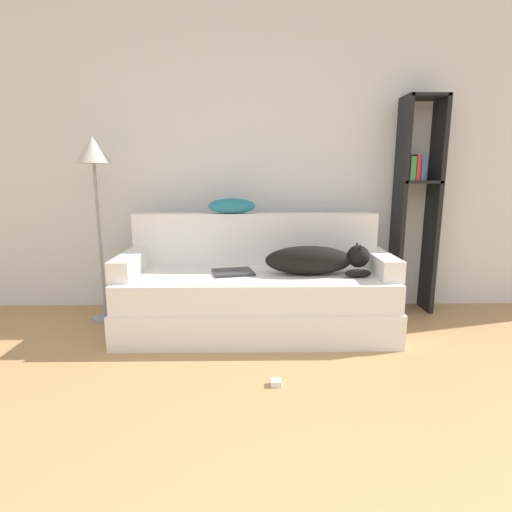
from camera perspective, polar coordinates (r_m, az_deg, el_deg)
wall_back at (r=3.60m, az=3.65°, el=14.13°), size 7.39×0.06×2.70m
couch at (r=3.08m, az=-0.03°, el=-6.64°), size 2.03×0.82×0.46m
couch_backrest at (r=3.30m, az=-0.11°, el=2.50°), size 1.99×0.15×0.42m
couch_arm_left at (r=3.12m, az=-17.51°, el=-1.09°), size 0.15×0.63×0.15m
couch_arm_right at (r=3.15m, az=17.32°, el=-0.98°), size 0.15×0.63×0.15m
dog at (r=2.98m, az=8.59°, el=-0.55°), size 0.77×0.25×0.24m
laptop at (r=3.00m, az=-3.29°, el=-2.33°), size 0.34×0.30×0.02m
throw_pillow at (r=3.26m, az=-3.48°, el=7.15°), size 0.38×0.18×0.12m
bookshelf at (r=3.69m, az=21.93°, el=7.72°), size 0.33×0.26×1.82m
floor_lamp at (r=3.41m, az=-22.12°, el=11.82°), size 0.27×0.27×1.47m
power_adapter at (r=2.39m, az=2.85°, el=-17.62°), size 0.06×0.06×0.03m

